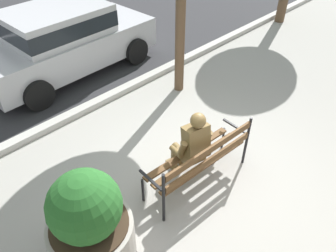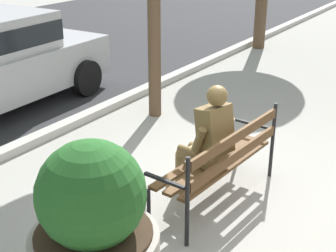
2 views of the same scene
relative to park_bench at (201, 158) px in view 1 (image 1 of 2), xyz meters
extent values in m
plane|color=#9E9B93|center=(0.17, 0.01, -0.54)|extent=(80.00, 80.00, 0.00)
cube|color=#2D2D30|center=(0.17, 7.51, -0.54)|extent=(60.00, 9.00, 0.01)
cube|color=#B2AFA8|center=(0.17, 2.91, -0.48)|extent=(60.00, 0.20, 0.12)
cube|color=brown|center=(0.00, -0.07, -0.09)|extent=(1.70, 0.23, 0.04)
cube|color=brown|center=(0.01, 0.11, -0.09)|extent=(1.70, 0.23, 0.04)
cube|color=brown|center=(0.02, 0.29, -0.09)|extent=(1.70, 0.23, 0.04)
cube|color=brown|center=(-0.01, -0.16, 0.08)|extent=(1.70, 0.16, 0.11)
cube|color=brown|center=(-0.01, -0.16, 0.30)|extent=(1.70, 0.16, 0.11)
cylinder|color=black|center=(-0.86, 0.37, -0.32)|extent=(0.04, 0.04, 0.45)
cylinder|color=black|center=(-0.89, -0.10, -0.07)|extent=(0.04, 0.04, 0.95)
cube|color=black|center=(-0.87, 0.17, 0.08)|extent=(0.07, 0.48, 0.03)
cylinder|color=black|center=(0.90, 0.25, -0.32)|extent=(0.04, 0.04, 0.45)
cylinder|color=black|center=(0.87, -0.22, -0.07)|extent=(0.04, 0.04, 0.95)
cube|color=black|center=(0.89, 0.05, 0.08)|extent=(0.07, 0.48, 0.03)
cube|color=brown|center=(-0.04, 0.17, 0.02)|extent=(0.40, 0.39, 0.16)
cube|color=brown|center=(-0.07, 0.07, 0.34)|extent=(0.42, 0.36, 0.55)
sphere|color=brown|center=(-0.07, 0.06, 0.72)|extent=(0.22, 0.22, 0.22)
cylinder|color=brown|center=(-0.28, 0.14, 0.29)|extent=(0.13, 0.20, 0.29)
cylinder|color=brown|center=(-0.26, 0.28, 0.12)|extent=(0.14, 0.28, 0.10)
cylinder|color=brown|center=(0.15, 0.04, 0.29)|extent=(0.13, 0.20, 0.29)
cylinder|color=brown|center=(0.19, 0.18, 0.12)|extent=(0.14, 0.28, 0.10)
cylinder|color=brown|center=(-0.10, 0.32, -0.02)|extent=(0.21, 0.38, 0.14)
cylinder|color=brown|center=(-0.06, 0.50, -0.29)|extent=(0.11, 0.11, 0.50)
cube|color=brown|center=(-0.05, 0.56, -0.51)|extent=(0.16, 0.26, 0.07)
cylinder|color=brown|center=(0.07, 0.28, -0.02)|extent=(0.21, 0.38, 0.14)
cylinder|color=brown|center=(0.11, 0.46, -0.29)|extent=(0.11, 0.11, 0.50)
cube|color=brown|center=(0.13, 0.52, -0.51)|extent=(0.16, 0.26, 0.07)
cube|color=brown|center=(0.26, 0.53, -0.46)|extent=(0.31, 0.24, 0.16)
cylinder|color=#A8A399|center=(-1.85, 0.20, -0.25)|extent=(1.06, 1.06, 0.58)
cylinder|color=#38281C|center=(-1.85, 0.20, 0.05)|extent=(0.95, 0.95, 0.03)
sphere|color=#235B23|center=(-1.85, 0.20, 0.40)|extent=(0.87, 0.87, 0.87)
cylinder|color=brown|center=(1.78, 2.13, 0.90)|extent=(0.20, 0.20, 2.89)
cube|color=#B7B7BC|center=(0.55, 4.53, 0.07)|extent=(4.15, 1.83, 0.70)
cube|color=#B7B7BC|center=(0.40, 4.53, 0.72)|extent=(2.18, 1.63, 0.60)
cube|color=black|center=(0.40, 4.53, 0.72)|extent=(2.19, 1.65, 0.33)
cylinder|color=black|center=(1.85, 5.42, -0.22)|extent=(0.65, 0.24, 0.64)
cylinder|color=black|center=(1.91, 3.72, -0.22)|extent=(0.65, 0.24, 0.64)
cylinder|color=black|center=(-0.81, 5.34, -0.22)|extent=(0.65, 0.24, 0.64)
cylinder|color=black|center=(-0.76, 3.64, -0.22)|extent=(0.65, 0.24, 0.64)
camera|label=1|loc=(-2.81, -2.09, 3.43)|focal=34.93mm
camera|label=2|loc=(-4.23, -2.09, 2.34)|focal=51.99mm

